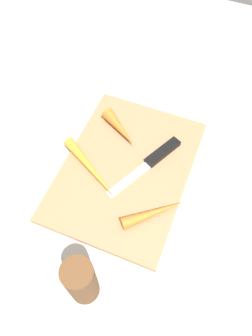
# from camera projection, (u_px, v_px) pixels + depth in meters

# --- Properties ---
(ground_plane) EXTENTS (1.40, 1.40, 0.00)m
(ground_plane) POSITION_uv_depth(u_px,v_px,m) (126.00, 171.00, 0.71)
(ground_plane) COLOR #ADA8A0
(cutting_board) EXTENTS (0.36, 0.26, 0.01)m
(cutting_board) POSITION_uv_depth(u_px,v_px,m) (126.00, 169.00, 0.70)
(cutting_board) COLOR #99704C
(cutting_board) RESTS_ON ground_plane
(knife) EXTENTS (0.19, 0.11, 0.01)m
(knife) POSITION_uv_depth(u_px,v_px,m) (158.00, 155.00, 0.71)
(knife) COLOR #B7B7BC
(knife) RESTS_ON cutting_board
(carrot_medium) EXTENTS (0.11, 0.11, 0.02)m
(carrot_medium) POSITION_uv_depth(u_px,v_px,m) (154.00, 212.00, 0.63)
(carrot_medium) COLOR orange
(carrot_medium) RESTS_ON cutting_board
(carrot_longest) EXTENTS (0.11, 0.16, 0.02)m
(carrot_longest) POSITION_uv_depth(u_px,v_px,m) (91.00, 168.00, 0.68)
(carrot_longest) COLOR orange
(carrot_longest) RESTS_ON cutting_board
(carrot_shortest) EXTENTS (0.09, 0.11, 0.03)m
(carrot_shortest) POSITION_uv_depth(u_px,v_px,m) (120.00, 128.00, 0.74)
(carrot_shortest) COLOR orange
(carrot_shortest) RESTS_ON cutting_board
(pepper_grinder) EXTENTS (0.05, 0.05, 0.13)m
(pepper_grinder) POSITION_uv_depth(u_px,v_px,m) (81.00, 281.00, 0.53)
(pepper_grinder) COLOR brown
(pepper_grinder) RESTS_ON ground_plane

